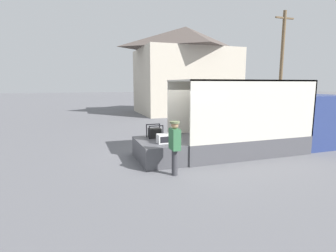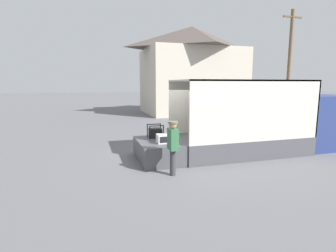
{
  "view_description": "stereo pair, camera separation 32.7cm",
  "coord_description": "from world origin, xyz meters",
  "px_view_note": "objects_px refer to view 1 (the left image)",
  "views": [
    {
      "loc": [
        -3.36,
        -8.79,
        2.74
      ],
      "look_at": [
        -0.44,
        -0.2,
        1.27
      ],
      "focal_mm": 28.0,
      "sensor_mm": 36.0,
      "label": 1
    },
    {
      "loc": [
        -3.05,
        -8.89,
        2.74
      ],
      "look_at": [
        -0.44,
        -0.2,
        1.27
      ],
      "focal_mm": 28.0,
      "sensor_mm": 36.0,
      "label": 2
    }
  ],
  "objects_px": {
    "box_truck": "(278,127)",
    "portable_generator": "(155,133)",
    "utility_pole": "(282,63)",
    "worker_person": "(175,143)",
    "microwave": "(165,139)"
  },
  "relations": [
    {
      "from": "box_truck",
      "to": "microwave",
      "type": "relative_size",
      "value": 13.82
    },
    {
      "from": "microwave",
      "to": "utility_pole",
      "type": "bearing_deg",
      "value": 36.26
    },
    {
      "from": "microwave",
      "to": "worker_person",
      "type": "relative_size",
      "value": 0.33
    },
    {
      "from": "box_truck",
      "to": "utility_pole",
      "type": "xyz_separation_m",
      "value": [
        8.59,
        9.67,
        3.59
      ]
    },
    {
      "from": "microwave",
      "to": "worker_person",
      "type": "distance_m",
      "value": 1.26
    },
    {
      "from": "box_truck",
      "to": "portable_generator",
      "type": "height_order",
      "value": "box_truck"
    },
    {
      "from": "microwave",
      "to": "worker_person",
      "type": "xyz_separation_m",
      "value": [
        -0.11,
        -1.25,
        0.13
      ]
    },
    {
      "from": "portable_generator",
      "to": "utility_pole",
      "type": "bearing_deg",
      "value": 33.39
    },
    {
      "from": "portable_generator",
      "to": "utility_pole",
      "type": "relative_size",
      "value": 0.06
    },
    {
      "from": "box_truck",
      "to": "worker_person",
      "type": "bearing_deg",
      "value": -162.53
    },
    {
      "from": "worker_person",
      "to": "box_truck",
      "type": "bearing_deg",
      "value": 17.47
    },
    {
      "from": "box_truck",
      "to": "microwave",
      "type": "distance_m",
      "value": 5.18
    },
    {
      "from": "portable_generator",
      "to": "worker_person",
      "type": "xyz_separation_m",
      "value": [
        -0.03,
        -2.22,
        0.09
      ]
    },
    {
      "from": "portable_generator",
      "to": "utility_pole",
      "type": "xyz_separation_m",
      "value": [
        13.83,
        9.12,
        3.61
      ]
    },
    {
      "from": "box_truck",
      "to": "utility_pole",
      "type": "distance_m",
      "value": 13.42
    }
  ]
}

